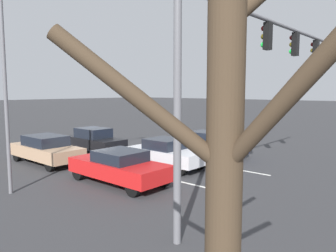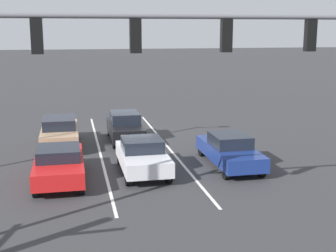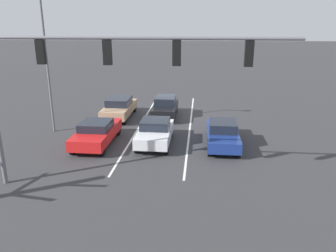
% 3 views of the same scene
% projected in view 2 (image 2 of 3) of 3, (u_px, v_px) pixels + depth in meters
% --- Properties ---
extents(ground_plane, '(240.00, 240.00, 0.00)m').
position_uv_depth(ground_plane, '(128.00, 137.00, 26.45)').
color(ground_plane, '#333335').
extents(lane_stripe_left_divider, '(0.12, 17.41, 0.01)m').
position_uv_depth(lane_stripe_left_divider, '(168.00, 147.00, 24.21)').
color(lane_stripe_left_divider, silver).
rests_on(lane_stripe_left_divider, ground_plane).
extents(lane_stripe_center_divider, '(0.12, 17.41, 0.01)m').
position_uv_depth(lane_stripe_center_divider, '(100.00, 151.00, 23.50)').
color(lane_stripe_center_divider, silver).
rests_on(lane_stripe_center_divider, ground_plane).
extents(car_navy_leftlane_front, '(1.79, 4.77, 1.45)m').
position_uv_depth(car_navy_leftlane_front, '(230.00, 150.00, 20.83)').
color(car_navy_leftlane_front, navy).
rests_on(car_navy_leftlane_front, ground_plane).
extents(car_silver_midlane_front, '(1.87, 4.21, 1.47)m').
position_uv_depth(car_silver_midlane_front, '(143.00, 155.00, 19.81)').
color(car_silver_midlane_front, silver).
rests_on(car_silver_midlane_front, ground_plane).
extents(car_red_rightlane_front, '(1.91, 4.67, 1.41)m').
position_uv_depth(car_red_rightlane_front, '(59.00, 163.00, 18.75)').
color(car_red_rightlane_front, red).
rests_on(car_red_rightlane_front, ground_plane).
extents(car_black_midlane_second, '(1.71, 4.18, 1.57)m').
position_uv_depth(car_black_midlane_second, '(125.00, 127.00, 25.49)').
color(car_black_midlane_second, black).
rests_on(car_black_midlane_second, ground_plane).
extents(car_tan_rightlane_second, '(1.86, 4.68, 1.51)m').
position_uv_depth(car_tan_rightlane_second, '(60.00, 131.00, 24.36)').
color(car_tan_rightlane_second, tan).
rests_on(car_tan_rightlane_second, ground_plane).
extents(traffic_signal_gantry, '(12.42, 0.37, 6.77)m').
position_uv_depth(traffic_signal_gantry, '(112.00, 58.00, 13.13)').
color(traffic_signal_gantry, slate).
rests_on(traffic_signal_gantry, ground_plane).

